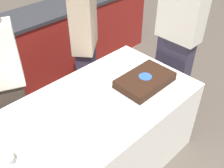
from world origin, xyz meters
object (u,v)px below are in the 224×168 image
Objects in this scene: cake at (145,80)px; person_seated_right at (177,44)px; plate_stack at (27,140)px; person_standing_back at (3,82)px; wine_glass at (9,154)px; person_cutting_cake at (85,45)px.

person_seated_right is at bearing 9.85° from cake.
cake is 1.06m from plate_stack.
person_standing_back is (-1.47, 0.68, -0.05)m from person_seated_right.
wine_glass is 0.82m from person_standing_back.
person_cutting_cake is at bearing 32.13° from wine_glass.
wine_glass is at bearing -8.19° from person_cutting_cake.
person_cutting_cake is 0.91m from person_seated_right.
person_seated_right reaches higher than wine_glass.
wine_glass is 0.10× the size of person_seated_right.
person_standing_back reaches higher than wine_glass.
cake is at bearing 49.68° from person_cutting_cake.
person_seated_right is 1.09× the size of person_standing_back.
person_seated_right reaches higher than plate_stack.
plate_stack is 0.69m from person_standing_back.
person_cutting_cake is at bearing -139.04° from person_seated_right.
person_cutting_cake is at bearing 90.00° from cake.
plate_stack is at bearing 173.29° from cake.
person_standing_back is (0.17, 0.66, 0.03)m from plate_stack.
person_cutting_cake is (0.00, 0.79, 0.02)m from cake.
plate_stack is at bearing -90.70° from person_seated_right.
person_seated_right is at bearing 2.30° from wine_glass.
cake is 0.33× the size of person_standing_back.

